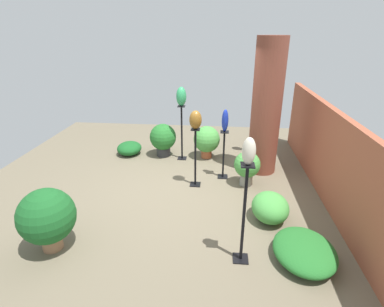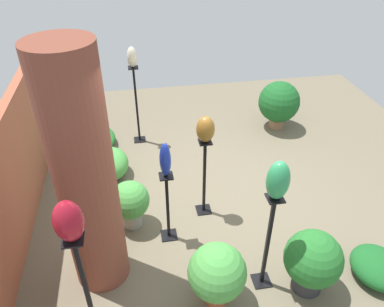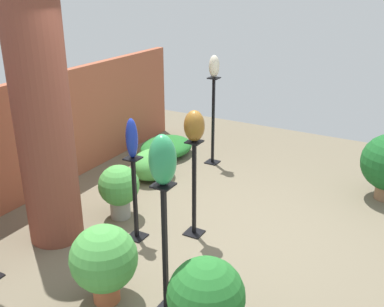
# 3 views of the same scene
# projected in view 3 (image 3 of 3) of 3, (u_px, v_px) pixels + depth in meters

# --- Properties ---
(ground_plane) EXTENTS (8.00, 8.00, 0.00)m
(ground_plane) POSITION_uv_depth(u_px,v_px,m) (218.00, 233.00, 5.17)
(ground_plane) COLOR #6B604C
(brick_wall_back) EXTENTS (5.60, 0.12, 1.57)m
(brick_wall_back) POSITION_uv_depth(u_px,v_px,m) (48.00, 133.00, 6.04)
(brick_wall_back) COLOR #9E5138
(brick_wall_back) RESTS_ON ground
(brick_pillar) EXTENTS (0.59, 0.59, 2.69)m
(brick_pillar) POSITION_uv_depth(u_px,v_px,m) (43.00, 123.00, 4.63)
(brick_pillar) COLOR brown
(brick_pillar) RESTS_ON ground
(pedestal_ivory) EXTENTS (0.20, 0.20, 1.36)m
(pedestal_ivory) POSITION_uv_depth(u_px,v_px,m) (213.00, 125.00, 6.88)
(pedestal_ivory) COLOR black
(pedestal_ivory) RESTS_ON ground
(pedestal_bronze) EXTENTS (0.20, 0.20, 1.13)m
(pedestal_bronze) POSITION_uv_depth(u_px,v_px,m) (194.00, 193.00, 4.98)
(pedestal_bronze) COLOR black
(pedestal_bronze) RESTS_ON ground
(pedestal_jade) EXTENTS (0.20, 0.20, 1.25)m
(pedestal_jade) POSITION_uv_depth(u_px,v_px,m) (165.00, 257.00, 3.76)
(pedestal_jade) COLOR black
(pedestal_jade) RESTS_ON ground
(pedestal_cobalt) EXTENTS (0.20, 0.20, 0.98)m
(pedestal_cobalt) POSITION_uv_depth(u_px,v_px,m) (135.00, 203.00, 4.93)
(pedestal_cobalt) COLOR black
(pedestal_cobalt) RESTS_ON ground
(art_vase_ivory) EXTENTS (0.14, 0.16, 0.33)m
(art_vase_ivory) POSITION_uv_depth(u_px,v_px,m) (214.00, 66.00, 6.55)
(art_vase_ivory) COLOR beige
(art_vase_ivory) RESTS_ON pedestal_ivory
(art_vase_bronze) EXTENTS (0.21, 0.22, 0.34)m
(art_vase_bronze) POSITION_uv_depth(u_px,v_px,m) (194.00, 126.00, 4.69)
(art_vase_bronze) COLOR brown
(art_vase_bronze) RESTS_ON pedestal_bronze
(art_vase_jade) EXTENTS (0.21, 0.22, 0.41)m
(art_vase_jade) POSITION_uv_depth(u_px,v_px,m) (163.00, 160.00, 3.43)
(art_vase_jade) COLOR #2D9356
(art_vase_jade) RESTS_ON pedestal_jade
(art_vase_cobalt) EXTENTS (0.13, 0.13, 0.43)m
(art_vase_cobalt) POSITION_uv_depth(u_px,v_px,m) (132.00, 138.00, 4.66)
(art_vase_cobalt) COLOR #192D9E
(art_vase_cobalt) RESTS_ON pedestal_cobalt
(potted_plant_walkway_edge) EXTENTS (0.61, 0.61, 0.75)m
(potted_plant_walkway_edge) POSITION_uv_depth(u_px,v_px,m) (104.00, 260.00, 3.96)
(potted_plant_walkway_edge) COLOR #B25B38
(potted_plant_walkway_edge) RESTS_ON ground
(potted_plant_front_left) EXTENTS (0.50, 0.50, 0.68)m
(potted_plant_front_left) POSITION_uv_depth(u_px,v_px,m) (119.00, 188.00, 5.38)
(potted_plant_front_left) COLOR gray
(potted_plant_front_left) RESTS_ON ground
(potted_plant_near_pillar) EXTENTS (0.62, 0.62, 0.77)m
(potted_plant_near_pillar) POSITION_uv_depth(u_px,v_px,m) (206.00, 299.00, 3.48)
(potted_plant_near_pillar) COLOR #2D2D33
(potted_plant_near_pillar) RESTS_ON ground
(foliage_bed_east) EXTENTS (0.96, 0.80, 0.28)m
(foliage_bed_east) POSITION_uv_depth(u_px,v_px,m) (166.00, 147.00, 7.38)
(foliage_bed_east) COLOR #236B28
(foliage_bed_east) RESTS_ON ground
(foliage_bed_center) EXTENTS (0.70, 0.57, 0.43)m
(foliage_bed_center) POSITION_uv_depth(u_px,v_px,m) (152.00, 165.00, 6.49)
(foliage_bed_center) COLOR #479942
(foliage_bed_center) RESTS_ON ground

